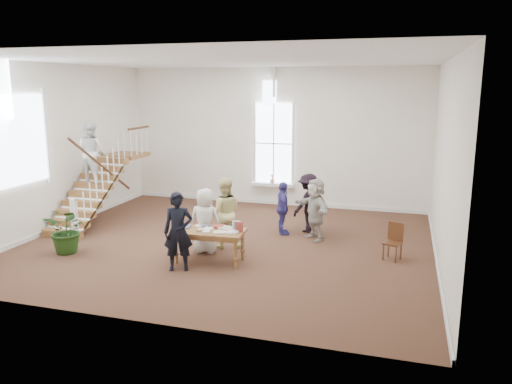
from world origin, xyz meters
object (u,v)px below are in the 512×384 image
(library_table, at_px, (210,234))
(side_chair, at_px, (394,239))
(person_yellow, at_px, (224,213))
(woman_cluster_b, at_px, (308,203))
(police_officer, at_px, (178,232))
(elderly_woman, at_px, (205,221))
(woman_cluster_a, at_px, (283,208))
(woman_cluster_c, at_px, (315,209))
(floor_plant, at_px, (68,230))

(library_table, bearing_deg, side_chair, 15.86)
(library_table, height_order, person_yellow, person_yellow)
(person_yellow, relative_size, woman_cluster_b, 1.09)
(police_officer, xyz_separation_m, elderly_woman, (0.10, 1.25, -0.08))
(woman_cluster_a, bearing_deg, police_officer, 130.68)
(woman_cluster_a, height_order, woman_cluster_c, woman_cluster_c)
(person_yellow, distance_m, side_chair, 4.05)
(woman_cluster_c, xyz_separation_m, side_chair, (2.00, -0.99, -0.34))
(police_officer, height_order, person_yellow, person_yellow)
(elderly_woman, bearing_deg, police_officer, 82.59)
(person_yellow, distance_m, floor_plant, 3.73)
(library_table, relative_size, woman_cluster_c, 1.00)
(library_table, bearing_deg, person_yellow, 90.14)
(woman_cluster_b, bearing_deg, person_yellow, -11.15)
(police_officer, xyz_separation_m, floor_plant, (-3.01, 0.27, -0.30))
(library_table, height_order, woman_cluster_b, woman_cluster_b)
(police_officer, relative_size, side_chair, 2.00)
(woman_cluster_a, bearing_deg, side_chair, -136.40)
(person_yellow, relative_size, woman_cluster_c, 1.08)
(elderly_woman, relative_size, floor_plant, 1.39)
(elderly_woman, distance_m, woman_cluster_a, 2.43)
(person_yellow, height_order, floor_plant, person_yellow)
(person_yellow, bearing_deg, side_chair, 163.72)
(library_table, xyz_separation_m, elderly_woman, (-0.37, 0.59, 0.12))
(woman_cluster_a, bearing_deg, elderly_woman, 120.21)
(police_officer, bearing_deg, elderly_woman, 65.13)
(woman_cluster_a, bearing_deg, floor_plant, 98.93)
(library_table, relative_size, floor_plant, 1.44)
(library_table, height_order, woman_cluster_c, woman_cluster_c)
(person_yellow, relative_size, woman_cluster_a, 1.22)
(woman_cluster_a, distance_m, woman_cluster_b, 0.75)
(woman_cluster_a, relative_size, woman_cluster_b, 0.89)
(floor_plant, relative_size, side_chair, 1.31)
(woman_cluster_c, bearing_deg, library_table, -79.17)
(library_table, distance_m, woman_cluster_a, 2.77)
(elderly_woman, height_order, side_chair, elderly_woman)
(floor_plant, xyz_separation_m, side_chair, (7.42, 1.76, -0.09))
(person_yellow, bearing_deg, woman_cluster_b, -152.06)
(police_officer, relative_size, woman_cluster_a, 1.20)
(police_officer, relative_size, elderly_woman, 1.10)
(woman_cluster_a, height_order, woman_cluster_b, woman_cluster_b)
(person_yellow, relative_size, side_chair, 2.04)
(woman_cluster_b, distance_m, woman_cluster_c, 0.72)
(police_officer, xyz_separation_m, person_yellow, (0.40, 1.75, 0.02))
(police_officer, distance_m, woman_cluster_b, 4.24)
(floor_plant, bearing_deg, police_officer, -5.22)
(library_table, distance_m, woman_cluster_c, 3.07)
(side_chair, bearing_deg, woman_cluster_a, 177.74)
(police_officer, distance_m, side_chair, 4.88)
(police_officer, height_order, floor_plant, police_officer)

